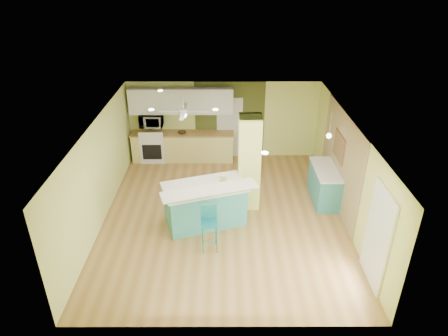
{
  "coord_description": "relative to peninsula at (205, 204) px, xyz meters",
  "views": [
    {
      "loc": [
        -0.01,
        -8.48,
        5.83
      ],
      "look_at": [
        0.01,
        0.4,
        1.15
      ],
      "focal_mm": 32.0,
      "sensor_mm": 36.0,
      "label": 1
    }
  ],
  "objects": [
    {
      "name": "wall_decor",
      "position": [
        3.41,
        1.11,
        1.0
      ],
      "size": [
        0.03,
        0.9,
        0.7
      ],
      "primitive_type": "cube",
      "color": "brown",
      "rests_on": "wood_panel"
    },
    {
      "name": "fruit_bowl",
      "position": [
        -0.86,
        3.45,
        0.42
      ],
      "size": [
        0.27,
        0.27,
        0.06
      ],
      "primitive_type": "imported",
      "rotation": [
        0.0,
        0.0,
        -0.04
      ],
      "color": "#342115",
      "rests_on": "kitchen_run"
    },
    {
      "name": "upper_cabinets",
      "position": [
        -0.86,
        3.63,
        1.4
      ],
      "size": [
        3.2,
        0.34,
        0.8
      ],
      "primitive_type": "cube",
      "color": "silver",
      "rests_on": "wall_back"
    },
    {
      "name": "french_door",
      "position": [
        3.41,
        -1.99,
        0.5
      ],
      "size": [
        0.04,
        1.08,
        2.1
      ],
      "primitive_type": "cube",
      "color": "white",
      "rests_on": "floor"
    },
    {
      "name": "pendant_lamp",
      "position": [
        3.09,
        1.06,
        1.33
      ],
      "size": [
        0.14,
        0.14,
        0.69
      ],
      "color": "white",
      "rests_on": "ceiling"
    },
    {
      "name": "ceiling_fan",
      "position": [
        -0.66,
        2.31,
        1.53
      ],
      "size": [
        1.41,
        1.41,
        0.61
      ],
      "color": "silver",
      "rests_on": "ceiling"
    },
    {
      "name": "wall_left",
      "position": [
        -2.56,
        0.31,
        0.7
      ],
      "size": [
        0.01,
        7.0,
        2.5
      ],
      "primitive_type": "cube",
      "color": "#D9E178",
      "rests_on": "floor"
    },
    {
      "name": "wall_back",
      "position": [
        0.44,
        3.82,
        0.7
      ],
      "size": [
        6.0,
        0.01,
        2.5
      ],
      "primitive_type": "cube",
      "color": "#D9E178",
      "rests_on": "floor"
    },
    {
      "name": "microwave",
      "position": [
        -1.81,
        3.51,
        0.8
      ],
      "size": [
        0.7,
        0.48,
        0.39
      ],
      "primitive_type": "imported",
      "color": "silver",
      "rests_on": "wall_back"
    },
    {
      "name": "wall_right",
      "position": [
        3.45,
        0.31,
        0.7
      ],
      "size": [
        0.01,
        7.0,
        2.5
      ],
      "primitive_type": "cube",
      "color": "#D9E178",
      "rests_on": "floor"
    },
    {
      "name": "bar_stool",
      "position": [
        0.12,
        -0.95,
        0.18
      ],
      "size": [
        0.39,
        0.39,
        1.09
      ],
      "rotation": [
        0.0,
        0.0,
        0.09
      ],
      "color": "teal",
      "rests_on": "floor"
    },
    {
      "name": "column",
      "position": [
        1.09,
        0.81,
        0.7
      ],
      "size": [
        0.55,
        0.55,
        2.5
      ],
      "primitive_type": "cube",
      "color": "#D7E369",
      "rests_on": "floor"
    },
    {
      "name": "side_counter",
      "position": [
        3.14,
        1.06,
        -0.08
      ],
      "size": [
        0.63,
        1.47,
        0.95
      ],
      "color": "teal",
      "rests_on": "floor"
    },
    {
      "name": "kitchen_run",
      "position": [
        -0.86,
        3.51,
        -0.08
      ],
      "size": [
        3.25,
        0.63,
        0.94
      ],
      "color": "#DDD174",
      "rests_on": "floor"
    },
    {
      "name": "peninsula",
      "position": [
        0.0,
        0.0,
        0.0
      ],
      "size": [
        2.37,
        1.79,
        1.2
      ],
      "rotation": [
        0.0,
        0.0,
        0.32
      ],
      "color": "teal",
      "rests_on": "floor"
    },
    {
      "name": "wall_front",
      "position": [
        0.44,
        -3.19,
        0.7
      ],
      "size": [
        6.0,
        0.01,
        2.5
      ],
      "primitive_type": "cube",
      "color": "#D9E178",
      "rests_on": "floor"
    },
    {
      "name": "canister",
      "position": [
        0.43,
        0.24,
        0.58
      ],
      "size": [
        0.16,
        0.16,
        0.18
      ],
      "primitive_type": "cylinder",
      "color": "yellow",
      "rests_on": "peninsula"
    },
    {
      "name": "ceiling",
      "position": [
        0.44,
        0.31,
        1.95
      ],
      "size": [
        6.0,
        7.0,
        0.01
      ],
      "primitive_type": "cube",
      "color": "white",
      "rests_on": "wall_back"
    },
    {
      "name": "floor",
      "position": [
        0.44,
        0.31,
        -0.56
      ],
      "size": [
        6.0,
        7.0,
        0.01
      ],
      "primitive_type": "cube",
      "color": "olive",
      "rests_on": "ground"
    },
    {
      "name": "olive_accent",
      "position": [
        0.64,
        3.8,
        0.7
      ],
      "size": [
        2.2,
        0.02,
        2.5
      ],
      "primitive_type": "cube",
      "color": "#444A1D",
      "rests_on": "floor"
    },
    {
      "name": "wood_panel",
      "position": [
        3.43,
        0.91,
        0.7
      ],
      "size": [
        0.02,
        3.4,
        2.5
      ],
      "primitive_type": "cube",
      "color": "#8F7852",
      "rests_on": "floor"
    },
    {
      "name": "stove",
      "position": [
        -1.81,
        3.5,
        -0.09
      ],
      "size": [
        0.76,
        0.66,
        1.08
      ],
      "color": "white",
      "rests_on": "floor"
    },
    {
      "name": "interior_door",
      "position": [
        0.64,
        3.77,
        0.45
      ],
      "size": [
        0.82,
        0.05,
        2.0
      ],
      "primitive_type": "cube",
      "color": "silver",
      "rests_on": "floor"
    }
  ]
}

